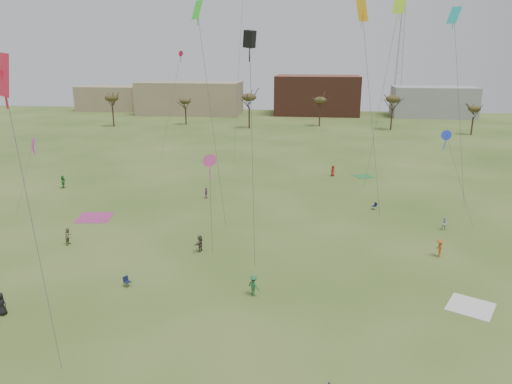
# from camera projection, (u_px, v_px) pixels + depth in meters

# --- Properties ---
(ground) EXTENTS (260.00, 260.00, 0.00)m
(ground) POSITION_uv_depth(u_px,v_px,m) (235.00, 303.00, 36.52)
(ground) COLOR #345319
(ground) RESTS_ON ground
(flyer_near_center) EXTENTS (1.27, 1.18, 1.72)m
(flyer_near_center) POSITION_uv_depth(u_px,v_px,m) (254.00, 285.00, 37.48)
(flyer_near_center) COLOR #246E3B
(flyer_near_center) RESTS_ON ground
(spectator_fore_b) EXTENTS (0.69, 0.88, 1.79)m
(spectator_fore_b) POSITION_uv_depth(u_px,v_px,m) (69.00, 236.00, 47.48)
(spectator_fore_b) COLOR #807A51
(spectator_fore_b) RESTS_ON ground
(spectator_fore_c) EXTENTS (0.81, 1.64, 1.70)m
(spectator_fore_c) POSITION_uv_depth(u_px,v_px,m) (200.00, 243.00, 45.79)
(spectator_fore_c) COLOR brown
(spectator_fore_c) RESTS_ON ground
(flyer_mid_a) EXTENTS (0.89, 0.59, 1.79)m
(flyer_mid_a) POSITION_uv_depth(u_px,v_px,m) (1.00, 304.00, 34.64)
(flyer_mid_a) COLOR black
(flyer_mid_a) RESTS_ON ground
(flyer_mid_b) EXTENTS (0.76, 1.19, 1.74)m
(flyer_mid_b) POSITION_uv_depth(u_px,v_px,m) (439.00, 248.00, 44.65)
(flyer_mid_b) COLOR #B75E22
(flyer_mid_b) RESTS_ON ground
(spectator_mid_d) EXTENTS (0.40, 0.88, 1.47)m
(spectator_mid_d) POSITION_uv_depth(u_px,v_px,m) (206.00, 193.00, 62.65)
(spectator_mid_d) COLOR #8A397D
(spectator_mid_d) RESTS_ON ground
(spectator_mid_e) EXTENTS (0.82, 0.70, 1.48)m
(spectator_mid_e) POSITION_uv_depth(u_px,v_px,m) (445.00, 224.00, 51.41)
(spectator_mid_e) COLOR silver
(spectator_mid_e) RESTS_ON ground
(flyer_far_a) EXTENTS (1.09, 1.75, 1.80)m
(flyer_far_a) POSITION_uv_depth(u_px,v_px,m) (63.00, 182.00, 67.59)
(flyer_far_a) COLOR #2B8130
(flyer_far_a) RESTS_ON ground
(flyer_far_b) EXTENTS (0.98, 0.98, 1.72)m
(flyer_far_b) POSITION_uv_depth(u_px,v_px,m) (333.00, 171.00, 74.01)
(flyer_far_b) COLOR maroon
(flyer_far_b) RESTS_ON ground
(blanket_cream) EXTENTS (4.25, 4.25, 0.03)m
(blanket_cream) POSITION_uv_depth(u_px,v_px,m) (471.00, 307.00, 35.97)
(blanket_cream) COLOR white
(blanket_cream) RESTS_ON ground
(blanket_plum) EXTENTS (4.38, 4.38, 0.03)m
(blanket_plum) POSITION_uv_depth(u_px,v_px,m) (94.00, 218.00, 55.46)
(blanket_plum) COLOR #AA3479
(blanket_plum) RESTS_ON ground
(blanket_olive) EXTENTS (3.68, 3.68, 0.03)m
(blanket_olive) POSITION_uv_depth(u_px,v_px,m) (363.00, 176.00, 74.07)
(blanket_olive) COLOR #2D7C37
(blanket_olive) RESTS_ON ground
(camp_chair_left) EXTENTS (0.72, 0.71, 0.87)m
(camp_chair_left) POSITION_uv_depth(u_px,v_px,m) (127.00, 284.00, 39.03)
(camp_chair_left) COLOR #141939
(camp_chair_left) RESTS_ON ground
(camp_chair_right) EXTENTS (0.72, 0.70, 0.87)m
(camp_chair_right) POSITION_uv_depth(u_px,v_px,m) (374.00, 207.00, 58.34)
(camp_chair_right) COLOR #121433
(camp_chair_right) RESTS_ON ground
(kites_aloft) EXTENTS (66.39, 59.89, 27.77)m
(kites_aloft) POSITION_uv_depth(u_px,v_px,m) (268.00, 37.00, 52.48)
(kites_aloft) COLOR red
(kites_aloft) RESTS_ON ground
(tree_line) EXTENTS (117.44, 49.32, 8.91)m
(tree_line) POSITION_uv_depth(u_px,v_px,m) (282.00, 105.00, 110.05)
(tree_line) COLOR #3A2B1E
(tree_line) RESTS_ON ground
(building_tan) EXTENTS (32.00, 14.00, 10.00)m
(building_tan) POSITION_uv_depth(u_px,v_px,m) (190.00, 98.00, 148.85)
(building_tan) COLOR #937F60
(building_tan) RESTS_ON ground
(building_brick) EXTENTS (26.00, 16.00, 12.00)m
(building_brick) POSITION_uv_depth(u_px,v_px,m) (317.00, 95.00, 148.20)
(building_brick) COLOR brown
(building_brick) RESTS_ON ground
(building_grey) EXTENTS (24.00, 12.00, 9.00)m
(building_grey) POSITION_uv_depth(u_px,v_px,m) (433.00, 102.00, 142.25)
(building_grey) COLOR gray
(building_grey) RESTS_ON ground
(building_tan_west) EXTENTS (20.00, 12.00, 8.00)m
(building_tan_west) POSITION_uv_depth(u_px,v_px,m) (110.00, 98.00, 159.63)
(building_tan_west) COLOR #937F60
(building_tan_west) RESTS_ON ground
(radio_tower) EXTENTS (1.51, 1.72, 41.00)m
(radio_tower) POSITION_uv_depth(u_px,v_px,m) (400.00, 51.00, 146.00)
(radio_tower) COLOR #9EA3A8
(radio_tower) RESTS_ON ground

